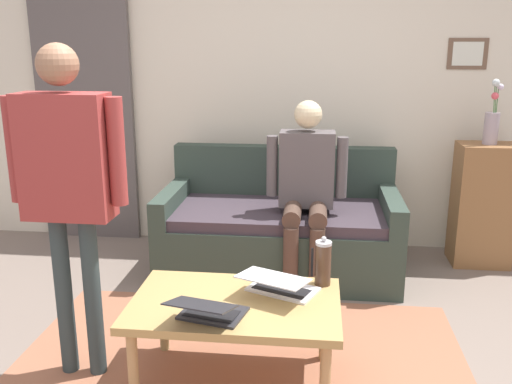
# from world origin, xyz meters

# --- Properties ---
(back_wall) EXTENTS (7.04, 0.11, 2.70)m
(back_wall) POSITION_xyz_m (-0.00, -2.20, 1.35)
(back_wall) COLOR beige
(back_wall) RESTS_ON ground_plane
(interior_door) EXTENTS (0.82, 0.09, 2.05)m
(interior_door) POSITION_xyz_m (1.60, -2.11, 1.02)
(interior_door) COLOR #57504F
(interior_door) RESTS_ON ground_plane
(couch) EXTENTS (1.70, 0.89, 0.88)m
(couch) POSITION_xyz_m (-0.08, -1.55, 0.31)
(couch) COLOR #2E3E35
(couch) RESTS_ON ground_plane
(coffee_table) EXTENTS (1.01, 0.65, 0.44)m
(coffee_table) POSITION_xyz_m (0.04, -0.07, 0.39)
(coffee_table) COLOR tan
(coffee_table) RESTS_ON ground_plane
(laptop_left) EXTENTS (0.35, 0.39, 0.14)m
(laptop_left) POSITION_xyz_m (0.13, 0.12, 0.49)
(laptop_left) COLOR #28282D
(laptop_left) RESTS_ON coffee_table
(laptop_center) EXTENTS (0.43, 0.41, 0.12)m
(laptop_center) POSITION_xyz_m (-0.17, -0.18, 0.49)
(laptop_center) COLOR silver
(laptop_center) RESTS_ON coffee_table
(french_press) EXTENTS (0.10, 0.08, 0.26)m
(french_press) POSITION_xyz_m (-0.38, -0.31, 0.56)
(french_press) COLOR #4C3323
(french_press) RESTS_ON coffee_table
(side_shelf) EXTENTS (0.42, 0.32, 0.93)m
(side_shelf) POSITION_xyz_m (-1.60, -1.84, 0.47)
(side_shelf) COLOR brown
(side_shelf) RESTS_ON ground_plane
(flower_vase) EXTENTS (0.11, 0.11, 0.47)m
(flower_vase) POSITION_xyz_m (-1.60, -1.84, 1.09)
(flower_vase) COLOR #A0939E
(flower_vase) RESTS_ON side_shelf
(person_standing) EXTENTS (0.58, 0.19, 1.65)m
(person_standing) POSITION_xyz_m (0.83, -0.08, 1.06)
(person_standing) COLOR #303D3F
(person_standing) RESTS_ON ground_plane
(person_seated) EXTENTS (0.55, 0.51, 1.28)m
(person_seated) POSITION_xyz_m (-0.27, -1.32, 0.73)
(person_seated) COLOR #4B362C
(person_seated) RESTS_ON ground_plane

